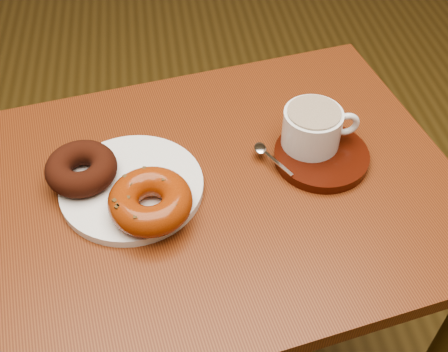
{
  "coord_description": "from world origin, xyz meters",
  "views": [
    {
      "loc": [
        0.15,
        -0.47,
        1.43
      ],
      "look_at": [
        0.24,
        0.14,
        0.77
      ],
      "focal_mm": 45.0,
      "sensor_mm": 36.0,
      "label": 1
    }
  ],
  "objects": [
    {
      "name": "teaspoon",
      "position": [
        0.31,
        0.19,
        0.77
      ],
      "size": [
        0.05,
        0.09,
        0.01
      ],
      "rotation": [
        0.0,
        0.0,
        0.52
      ],
      "color": "silver",
      "rests_on": "saucer"
    },
    {
      "name": "cafe_table",
      "position": [
        0.22,
        0.14,
        0.63
      ],
      "size": [
        0.89,
        0.73,
        0.75
      ],
      "rotation": [
        0.0,
        0.0,
        0.17
      ],
      "color": "brown",
      "rests_on": "ground"
    },
    {
      "name": "coffee_cup",
      "position": [
        0.39,
        0.2,
        0.8
      ],
      "size": [
        0.13,
        0.1,
        0.07
      ],
      "rotation": [
        0.0,
        0.0,
        -0.03
      ],
      "color": "white",
      "rests_on": "saucer"
    },
    {
      "name": "donut_plate",
      "position": [
        0.09,
        0.15,
        0.76
      ],
      "size": [
        0.31,
        0.31,
        0.01
      ],
      "primitive_type": "cylinder",
      "rotation": [
        0.0,
        0.0,
        0.51
      ],
      "color": "white",
      "rests_on": "cafe_table"
    },
    {
      "name": "donut_cinnamon",
      "position": [
        0.01,
        0.17,
        0.79
      ],
      "size": [
        0.14,
        0.14,
        0.04
      ],
      "primitive_type": "torus",
      "rotation": [
        0.0,
        0.0,
        0.27
      ],
      "color": "#38140B",
      "rests_on": "donut_plate"
    },
    {
      "name": "saucer",
      "position": [
        0.41,
        0.17,
        0.76
      ],
      "size": [
        0.16,
        0.16,
        0.02
      ],
      "primitive_type": "cylinder",
      "rotation": [
        0.0,
        0.0,
        0.01
      ],
      "color": "#381007",
      "rests_on": "cafe_table"
    },
    {
      "name": "donut_caramel",
      "position": [
        0.12,
        0.09,
        0.79
      ],
      "size": [
        0.15,
        0.15,
        0.05
      ],
      "rotation": [
        0.0,
        0.0,
        0.2
      ],
      "color": "#92380F",
      "rests_on": "donut_plate"
    }
  ]
}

